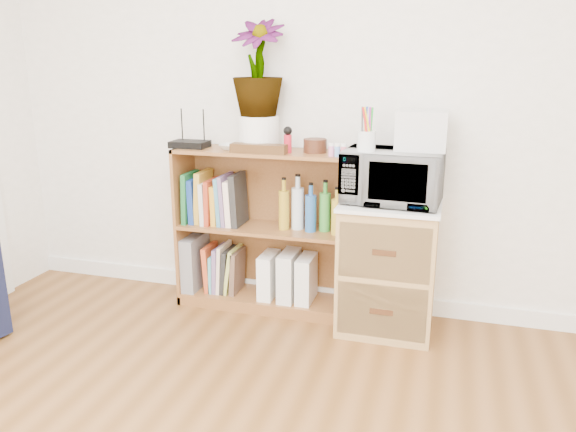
% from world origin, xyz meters
% --- Properties ---
extents(skirting_board, '(4.00, 0.02, 0.10)m').
position_xyz_m(skirting_board, '(0.00, 2.24, 0.05)').
color(skirting_board, white).
rests_on(skirting_board, ground).
extents(bookshelf, '(1.00, 0.30, 0.95)m').
position_xyz_m(bookshelf, '(-0.35, 2.10, 0.47)').
color(bookshelf, brown).
rests_on(bookshelf, ground).
extents(wicker_unit, '(0.50, 0.45, 0.70)m').
position_xyz_m(wicker_unit, '(0.40, 2.02, 0.35)').
color(wicker_unit, '#9E7542').
rests_on(wicker_unit, ground).
extents(microwave, '(0.52, 0.37, 0.28)m').
position_xyz_m(microwave, '(0.40, 2.02, 0.86)').
color(microwave, white).
rests_on(microwave, wicker_unit).
extents(pen_cup, '(0.09, 0.09, 0.10)m').
position_xyz_m(pen_cup, '(0.27, 1.95, 1.05)').
color(pen_cup, silver).
rests_on(pen_cup, microwave).
extents(small_appliance, '(0.25, 0.21, 0.20)m').
position_xyz_m(small_appliance, '(0.53, 2.07, 1.10)').
color(small_appliance, silver).
rests_on(small_appliance, microwave).
extents(router, '(0.21, 0.14, 0.04)m').
position_xyz_m(router, '(-0.78, 2.08, 0.97)').
color(router, black).
rests_on(router, bookshelf).
extents(white_bowl, '(0.13, 0.13, 0.03)m').
position_xyz_m(white_bowl, '(-0.52, 2.07, 0.97)').
color(white_bowl, silver).
rests_on(white_bowl, bookshelf).
extents(plant_pot, '(0.22, 0.22, 0.19)m').
position_xyz_m(plant_pot, '(-0.37, 2.12, 1.05)').
color(plant_pot, white).
rests_on(plant_pot, bookshelf).
extents(potted_plant, '(0.29, 0.29, 0.52)m').
position_xyz_m(potted_plant, '(-0.37, 2.12, 1.40)').
color(potted_plant, '#326729').
rests_on(potted_plant, plant_pot).
extents(trinket_box, '(0.31, 0.08, 0.05)m').
position_xyz_m(trinket_box, '(-0.33, 2.00, 0.98)').
color(trinket_box, '#341E0E').
rests_on(trinket_box, bookshelf).
extents(kokeshi_doll, '(0.04, 0.04, 0.10)m').
position_xyz_m(kokeshi_doll, '(-0.18, 2.06, 1.00)').
color(kokeshi_doll, '#B51627').
rests_on(kokeshi_doll, bookshelf).
extents(wooden_bowl, '(0.13, 0.13, 0.07)m').
position_xyz_m(wooden_bowl, '(-0.04, 2.11, 0.99)').
color(wooden_bowl, '#371C0F').
rests_on(wooden_bowl, bookshelf).
extents(paint_jars, '(0.10, 0.04, 0.05)m').
position_xyz_m(paint_jars, '(0.11, 2.01, 0.98)').
color(paint_jars, pink).
rests_on(paint_jars, bookshelf).
extents(file_box, '(0.10, 0.27, 0.33)m').
position_xyz_m(file_box, '(-0.80, 2.10, 0.24)').
color(file_box, slate).
rests_on(file_box, bookshelf).
extents(magazine_holder_left, '(0.08, 0.21, 0.27)m').
position_xyz_m(magazine_holder_left, '(-0.31, 2.09, 0.20)').
color(magazine_holder_left, white).
rests_on(magazine_holder_left, bookshelf).
extents(magazine_holder_mid, '(0.09, 0.23, 0.29)m').
position_xyz_m(magazine_holder_mid, '(-0.18, 2.09, 0.21)').
color(magazine_holder_mid, silver).
rests_on(magazine_holder_mid, bookshelf).
extents(magazine_holder_right, '(0.09, 0.22, 0.27)m').
position_xyz_m(magazine_holder_right, '(-0.08, 2.09, 0.21)').
color(magazine_holder_right, white).
rests_on(magazine_holder_right, bookshelf).
extents(cookbooks, '(0.35, 0.20, 0.31)m').
position_xyz_m(cookbooks, '(-0.64, 2.10, 0.64)').
color(cookbooks, '#1A612F').
rests_on(cookbooks, bookshelf).
extents(liquor_bottles, '(0.37, 0.07, 0.31)m').
position_xyz_m(liquor_bottles, '(-0.07, 2.10, 0.64)').
color(liquor_bottles, '#B39021').
rests_on(liquor_bottles, bookshelf).
extents(lower_books, '(0.22, 0.19, 0.30)m').
position_xyz_m(lower_books, '(-0.60, 2.10, 0.21)').
color(lower_books, '#C74923').
rests_on(lower_books, bookshelf).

